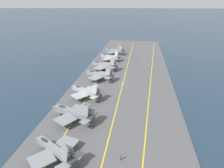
% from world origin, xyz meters
% --- Properties ---
extents(ground_plane, '(2000.00, 2000.00, 0.00)m').
position_xyz_m(ground_plane, '(0.00, 0.00, 0.00)').
color(ground_plane, '#23384C').
extents(carrier_deck, '(215.66, 45.34, 0.40)m').
position_xyz_m(carrier_deck, '(0.00, 0.00, 0.20)').
color(carrier_deck, '#565659').
rests_on(carrier_deck, ground).
extents(deck_stripe_foul_line, '(193.74, 12.46, 0.01)m').
position_xyz_m(deck_stripe_foul_line, '(0.00, -12.47, 0.40)').
color(deck_stripe_foul_line, yellow).
rests_on(deck_stripe_foul_line, carrier_deck).
extents(deck_stripe_centerline, '(194.09, 0.36, 0.01)m').
position_xyz_m(deck_stripe_centerline, '(0.00, 0.00, 0.40)').
color(deck_stripe_centerline, yellow).
rests_on(deck_stripe_centerline, carrier_deck).
extents(deck_stripe_edge_line, '(194.09, 1.99, 0.01)m').
position_xyz_m(deck_stripe_edge_line, '(0.00, 12.47, 0.40)').
color(deck_stripe_edge_line, yellow).
rests_on(deck_stripe_edge_line, carrier_deck).
extents(parked_jet_nearest, '(13.00, 15.28, 6.36)m').
position_xyz_m(parked_jet_nearest, '(-48.60, 11.83, 2.68)').
color(parked_jet_nearest, gray).
rests_on(parked_jet_nearest, carrier_deck).
extents(parked_jet_second, '(13.21, 16.83, 6.89)m').
position_xyz_m(parked_jet_second, '(-31.91, 12.99, 3.11)').
color(parked_jet_second, gray).
rests_on(parked_jet_second, carrier_deck).
extents(parked_jet_third, '(12.73, 15.94, 6.49)m').
position_xyz_m(parked_jet_third, '(-15.26, 13.30, 2.89)').
color(parked_jet_third, '#A8AAAF').
rests_on(parked_jet_third, carrier_deck).
extents(parked_jet_fourth, '(12.72, 16.05, 6.64)m').
position_xyz_m(parked_jet_fourth, '(3.92, 11.95, 3.03)').
color(parked_jet_fourth, gray).
rests_on(parked_jet_fourth, carrier_deck).
extents(parked_jet_fifth, '(14.27, 17.38, 6.72)m').
position_xyz_m(parked_jet_fifth, '(19.80, 12.69, 2.91)').
color(parked_jet_fifth, gray).
rests_on(parked_jet_fifth, carrier_deck).
extents(parked_jet_sixth, '(12.61, 15.14, 6.45)m').
position_xyz_m(parked_jet_sixth, '(37.96, 12.05, 2.76)').
color(parked_jet_sixth, '#A8AAAF').
rests_on(parked_jet_sixth, carrier_deck).
extents(parked_jet_seventh, '(13.43, 16.47, 6.15)m').
position_xyz_m(parked_jet_seventh, '(54.99, 11.60, 2.93)').
color(parked_jet_seventh, gray).
rests_on(parked_jet_seventh, carrier_deck).
extents(crew_red_vest, '(0.41, 0.46, 1.84)m').
position_xyz_m(crew_red_vest, '(41.77, -6.16, 1.41)').
color(crew_red_vest, '#4C473D').
rests_on(crew_red_vest, carrier_deck).
extents(crew_yellow_vest, '(0.40, 0.46, 1.71)m').
position_xyz_m(crew_yellow_vest, '(27.05, -12.41, 1.34)').
color(crew_yellow_vest, '#383328').
rests_on(crew_yellow_vest, carrier_deck).
extents(crew_brown_vest, '(0.44, 0.46, 1.79)m').
position_xyz_m(crew_brown_vest, '(-47.22, -4.23, 1.38)').
color(crew_brown_vest, '#383328').
rests_on(crew_brown_vest, carrier_deck).
extents(crew_white_vest, '(0.45, 0.38, 1.66)m').
position_xyz_m(crew_white_vest, '(45.00, -0.74, 1.31)').
color(crew_white_vest, '#232328').
rests_on(crew_white_vest, carrier_deck).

